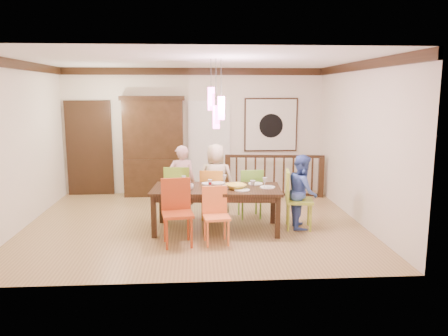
{
  "coord_description": "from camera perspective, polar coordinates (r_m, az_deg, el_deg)",
  "views": [
    {
      "loc": [
        0.04,
        -7.68,
        2.37
      ],
      "look_at": [
        0.54,
        0.0,
        1.02
      ],
      "focal_mm": 35.0,
      "sensor_mm": 36.0,
      "label": 1
    }
  ],
  "objects": [
    {
      "name": "wall_left",
      "position": [
        8.31,
        -25.18,
        2.66
      ],
      "size": [
        0.0,
        5.0,
        5.0
      ],
      "primitive_type": "plane",
      "rotation": [
        1.57,
        0.0,
        1.57
      ],
      "color": "silver",
      "rests_on": "floor"
    },
    {
      "name": "chair_far_right",
      "position": [
        8.29,
        3.36,
        -2.8
      ],
      "size": [
        0.47,
        0.47,
        0.94
      ],
      "rotation": [
        0.0,
        0.0,
        3.24
      ],
      "color": "#69A532",
      "rests_on": "floor"
    },
    {
      "name": "painting",
      "position": [
        10.32,
        6.14,
        5.62
      ],
      "size": [
        1.25,
        0.06,
        1.25
      ],
      "color": "black",
      "rests_on": "wall_back"
    },
    {
      "name": "napkin",
      "position": [
        7.06,
        -1.03,
        -3.24
      ],
      "size": [
        0.18,
        0.14,
        0.01
      ],
      "primitive_type": "cube",
      "color": "#D83359",
      "rests_on": "dining_table"
    },
    {
      "name": "chair_far_mid",
      "position": [
        8.21,
        -1.52,
        -2.9
      ],
      "size": [
        0.48,
        0.48,
        0.95
      ],
      "rotation": [
        0.0,
        0.0,
        3.0
      ],
      "color": "orange",
      "rests_on": "floor"
    },
    {
      "name": "plate_near_mid",
      "position": [
        7.25,
        2.37,
        -2.89
      ],
      "size": [
        0.26,
        0.26,
        0.01
      ],
      "primitive_type": "cylinder",
      "color": "white",
      "rests_on": "dining_table"
    },
    {
      "name": "panel_door",
      "position": [
        10.5,
        -17.14,
        2.3
      ],
      "size": [
        1.04,
        0.07,
        2.24
      ],
      "primitive_type": "cube",
      "color": "black",
      "rests_on": "wall_back"
    },
    {
      "name": "cup_left",
      "position": [
        7.32,
        -4.47,
        -2.46
      ],
      "size": [
        0.14,
        0.14,
        0.1
      ],
      "primitive_type": "imported",
      "rotation": [
        0.0,
        0.0,
        0.12
      ],
      "color": "silver",
      "rests_on": "dining_table"
    },
    {
      "name": "wine_glass_a",
      "position": [
        7.54,
        -5.26,
        -1.75
      ],
      "size": [
        0.08,
        0.08,
        0.19
      ],
      "primitive_type": null,
      "color": "#590C19",
      "rests_on": "dining_table"
    },
    {
      "name": "wall_right",
      "position": [
        8.28,
        17.27,
        3.14
      ],
      "size": [
        0.0,
        5.0,
        5.0
      ],
      "primitive_type": "plane",
      "rotation": [
        1.57,
        0.0,
        -1.57
      ],
      "color": "silver",
      "rests_on": "floor"
    },
    {
      "name": "person_end_right",
      "position": [
        7.75,
        10.2,
        -3.03
      ],
      "size": [
        0.56,
        0.68,
        1.3
      ],
      "primitive_type": "imported",
      "rotation": [
        0.0,
        0.0,
        1.46
      ],
      "color": "#4563C1",
      "rests_on": "floor"
    },
    {
      "name": "cup_right",
      "position": [
        7.65,
        3.78,
        -1.94
      ],
      "size": [
        0.1,
        0.1,
        0.09
      ],
      "primitive_type": "imported",
      "rotation": [
        0.0,
        0.0,
        0.04
      ],
      "color": "silver",
      "rests_on": "dining_table"
    },
    {
      "name": "ceiling",
      "position": [
        7.7,
        -4.13,
        13.89
      ],
      "size": [
        6.0,
        6.0,
        0.0
      ],
      "primitive_type": "plane",
      "rotation": [
        3.14,
        0.0,
        0.0
      ],
      "color": "white",
      "rests_on": "wall_back"
    },
    {
      "name": "chair_end_right",
      "position": [
        7.7,
        9.81,
        -3.58
      ],
      "size": [
        0.53,
        0.53,
        1.02
      ],
      "rotation": [
        0.0,
        0.0,
        1.42
      ],
      "color": "#A1B534",
      "rests_on": "floor"
    },
    {
      "name": "dining_table",
      "position": [
        7.47,
        -1.01,
        -3.19
      ],
      "size": [
        2.25,
        1.16,
        0.75
      ],
      "rotation": [
        0.0,
        0.0,
        -0.08
      ],
      "color": "black",
      "rests_on": "floor"
    },
    {
      "name": "china_hutch",
      "position": [
        10.1,
        -9.16,
        2.85
      ],
      "size": [
        1.44,
        0.46,
        2.27
      ],
      "color": "black",
      "rests_on": "floor"
    },
    {
      "name": "wine_glass_d",
      "position": [
        7.4,
        5.33,
        -1.97
      ],
      "size": [
        0.08,
        0.08,
        0.19
      ],
      "primitive_type": null,
      "color": "silver",
      "rests_on": "dining_table"
    },
    {
      "name": "white_doorway",
      "position": [
        10.23,
        -1.95,
        2.55
      ],
      "size": [
        0.97,
        0.05,
        2.22
      ],
      "primitive_type": "cube",
      "color": "silver",
      "rests_on": "wall_back"
    },
    {
      "name": "person_far_left",
      "position": [
        8.28,
        -5.52,
        -1.78
      ],
      "size": [
        0.52,
        0.35,
        1.38
      ],
      "primitive_type": "imported",
      "rotation": [
        0.0,
        0.0,
        3.18
      ],
      "color": "beige",
      "rests_on": "floor"
    },
    {
      "name": "plate_far_right",
      "position": [
        7.77,
        4.15,
        -2.04
      ],
      "size": [
        0.26,
        0.26,
        0.01
      ],
      "primitive_type": "cylinder",
      "color": "white",
      "rests_on": "dining_table"
    },
    {
      "name": "plate_far_mid",
      "position": [
        7.8,
        -0.79,
        -1.97
      ],
      "size": [
        0.26,
        0.26,
        0.01
      ],
      "primitive_type": "cylinder",
      "color": "white",
      "rests_on": "dining_table"
    },
    {
      "name": "plate_near_left",
      "position": [
        7.12,
        -6.45,
        -3.18
      ],
      "size": [
        0.26,
        0.26,
        0.01
      ],
      "primitive_type": "cylinder",
      "color": "white",
      "rests_on": "dining_table"
    },
    {
      "name": "small_bowl",
      "position": [
        7.54,
        -2.2,
        -2.2
      ],
      "size": [
        0.25,
        0.25,
        0.06
      ],
      "primitive_type": "imported",
      "rotation": [
        0.0,
        0.0,
        0.29
      ],
      "color": "white",
      "rests_on": "dining_table"
    },
    {
      "name": "plate_end_right",
      "position": [
        7.5,
        5.72,
        -2.5
      ],
      "size": [
        0.26,
        0.26,
        0.01
      ],
      "primitive_type": "cylinder",
      "color": "white",
      "rests_on": "dining_table"
    },
    {
      "name": "balustrade",
      "position": [
        9.97,
        6.57,
        -0.92
      ],
      "size": [
        2.24,
        0.32,
        0.96
      ],
      "rotation": [
        0.0,
        0.0,
        -0.11
      ],
      "color": "black",
      "rests_on": "floor"
    },
    {
      "name": "chair_far_left",
      "position": [
        8.18,
        -6.02,
        -2.69
      ],
      "size": [
        0.49,
        0.49,
        1.02
      ],
      "rotation": [
        0.0,
        0.0,
        3.07
      ],
      "color": "olive",
      "rests_on": "floor"
    },
    {
      "name": "chair_near_left",
      "position": [
        6.8,
        -6.1,
        -5.28
      ],
      "size": [
        0.53,
        0.53,
        1.03
      ],
      "rotation": [
        0.0,
        0.0,
        0.15
      ],
      "color": "#A33A16",
      "rests_on": "floor"
    },
    {
      "name": "person_far_mid",
      "position": [
        8.33,
        -1.06,
        -1.6
      ],
      "size": [
        0.74,
        0.53,
        1.4
      ],
      "primitive_type": "imported",
      "rotation": [
        0.0,
        0.0,
        3.01
      ],
      "color": "beige",
      "rests_on": "floor"
    },
    {
      "name": "wall_back",
      "position": [
        10.22,
        -3.94,
        4.77
      ],
      "size": [
        6.0,
        0.0,
        6.0
      ],
      "primitive_type": "plane",
      "rotation": [
        1.57,
        0.0,
        0.0
      ],
      "color": "silver",
      "rests_on": "floor"
    },
    {
      "name": "wine_glass_c",
      "position": [
        7.21,
        -1.84,
        -2.25
      ],
      "size": [
        0.08,
        0.08,
        0.19
      ],
      "primitive_type": null,
      "color": "#590C19",
      "rests_on": "dining_table"
    },
    {
      "name": "chair_near_mid",
      "position": [
        6.85,
        -1.0,
        -5.79
      ],
      "size": [
        0.44,
        0.44,
        0.89
      ],
      "rotation": [
        0.0,
        0.0,
        0.11
      ],
      "color": "orange",
      "rests_on": "floor"
    },
    {
      "name": "plate_far_left",
      "position": [
        7.76,
        -6.47,
        -2.1
      ],
      "size": [
        0.26,
        0.26,
        0.01
      ],
      "primitive_type": "cylinder",
      "color": "white",
      "rests_on": "dining_table"
    },
    {
      "name": "pendant_cluster",
      "position": [
        7.28,
        -1.04,
        7.89
      ],
      "size": [
        0.27,
        0.21,
        1.14
      ],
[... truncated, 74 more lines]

